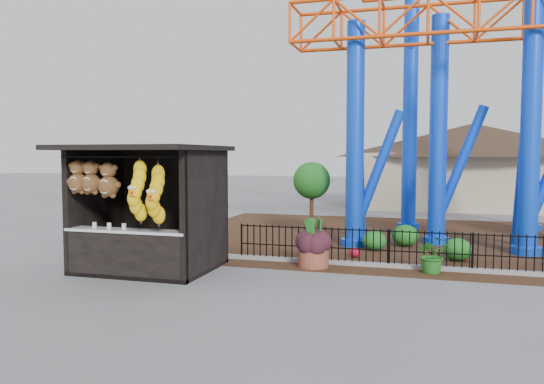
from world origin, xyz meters
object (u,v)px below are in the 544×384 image
(prize_booth, at_px, (143,210))
(potted_plant, at_px, (433,254))
(roller_coaster, at_px, (475,47))
(terracotta_planter, at_px, (313,257))

(prize_booth, bearing_deg, potted_plant, 14.74)
(roller_coaster, bearing_deg, prize_booth, -137.94)
(roller_coaster, distance_m, potted_plant, 8.23)
(prize_booth, bearing_deg, roller_coaster, 42.06)
(prize_booth, xyz_separation_m, terracotta_planter, (3.95, 1.64, -1.27))
(prize_booth, height_order, roller_coaster, roller_coaster)
(prize_booth, relative_size, terracotta_planter, 4.47)
(prize_booth, height_order, terracotta_planter, prize_booth)
(terracotta_planter, bearing_deg, roller_coaster, 53.71)
(terracotta_planter, distance_m, potted_plant, 2.95)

